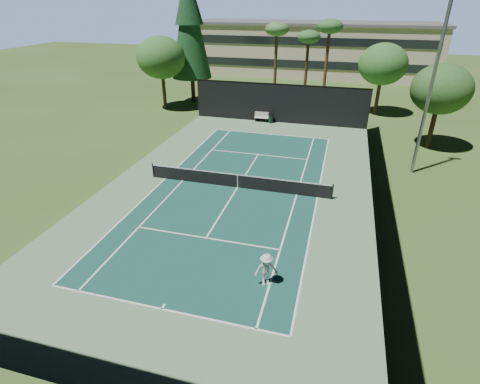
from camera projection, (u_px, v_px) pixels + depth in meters
The scene contains 22 objects.
ground at pixel (238, 188), 26.01m from camera, with size 160.00×160.00×0.00m, color #35541F.
apron_slab at pixel (238, 188), 26.01m from camera, with size 18.00×32.00×0.01m, color #5E855D.
court_surface at pixel (238, 188), 26.01m from camera, with size 10.97×23.77×0.01m, color #16483E.
court_lines at pixel (238, 187), 26.01m from camera, with size 11.07×23.87×0.01m.
tennis_net at pixel (238, 180), 25.76m from camera, with size 12.90×0.10×1.10m.
fence at pixel (238, 161), 25.14m from camera, with size 18.04×32.05×4.03m.
player at pixel (266, 270), 16.86m from camera, with size 1.08×0.62×1.67m, color silver.
tennis_ball_a at pixel (94, 294), 16.61m from camera, with size 0.08×0.08×0.08m, color #DAEB35.
tennis_ball_b at pixel (235, 163), 29.77m from camera, with size 0.08×0.08×0.08m, color #C2D530.
tennis_ball_c at pixel (275, 181), 26.91m from camera, with size 0.07×0.07×0.07m, color #CCD730.
tennis_ball_d at pixel (228, 159), 30.60m from camera, with size 0.06×0.06×0.06m, color #CBE033.
park_bench at pixel (262, 117), 39.69m from camera, with size 1.50×0.45×1.02m.
trash_bin at pixel (271, 118), 39.33m from camera, with size 0.56×0.56×0.95m.
pine_tree at pixel (189, 19), 43.26m from camera, with size 4.80×4.80×15.00m.
palm_a at pixel (277, 32), 43.25m from camera, with size 2.80×2.80×9.32m.
palm_b at pixel (309, 39), 44.52m from camera, with size 2.80×2.80×8.42m.
palm_c at pixel (330, 30), 40.79m from camera, with size 2.80×2.80×9.77m.
decid_tree_a at pixel (383, 64), 39.99m from camera, with size 5.12×5.12×7.62m.
decid_tree_b at pixel (441, 89), 30.64m from camera, with size 4.80×4.80×7.14m.
decid_tree_c at pixel (161, 58), 42.06m from camera, with size 5.44×5.44×8.09m.
campus_building at pixel (311, 48), 63.42m from camera, with size 40.50×12.50×8.30m.
light_pole at pixel (431, 85), 25.35m from camera, with size 0.90×0.25×12.22m.
Camera 1 is at (6.32, -22.35, 11.72)m, focal length 28.00 mm.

